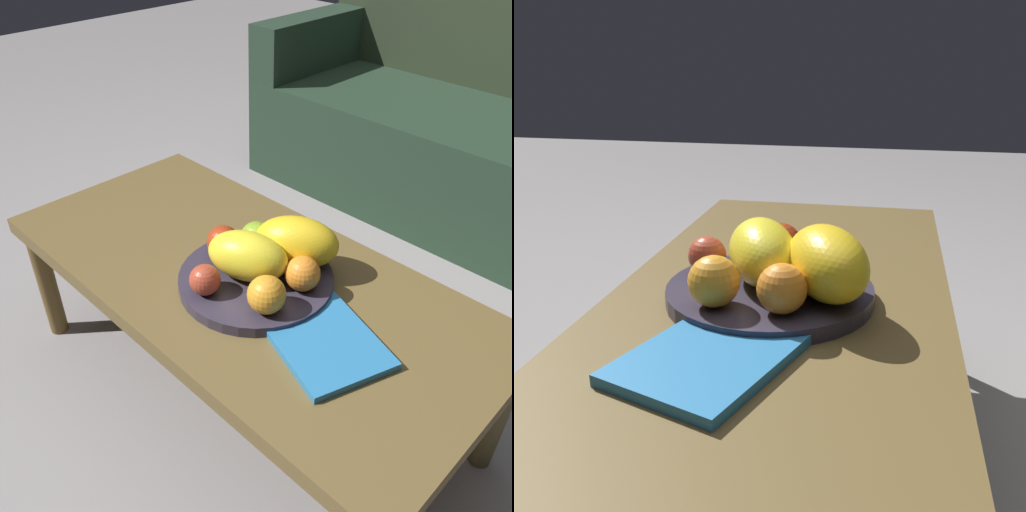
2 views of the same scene
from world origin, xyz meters
TOP-DOWN VIEW (x-y plane):
  - ground_plane at (0.00, 0.00)m, footprint 8.00×8.00m
  - coffee_table at (0.00, 0.00)m, footprint 1.16×0.55m
  - couch at (-0.05, 1.29)m, footprint 1.70×0.70m
  - fruit_bowl at (0.06, -0.01)m, footprint 0.33×0.33m
  - melon_large_front at (0.05, -0.02)m, footprint 0.20×0.16m
  - melon_smaller_beside at (0.09, 0.08)m, footprint 0.21×0.18m
  - orange_front at (0.15, 0.03)m, footprint 0.07×0.07m
  - orange_left at (0.15, -0.07)m, footprint 0.08×0.08m
  - apple_front at (-0.01, 0.05)m, footprint 0.07×0.07m
  - apple_left at (-0.04, -0.01)m, footprint 0.08×0.08m
  - apple_right at (0.03, -0.12)m, footprint 0.06×0.06m
  - banana_bunch at (0.04, 0.03)m, footprint 0.17×0.12m
  - magazine at (0.27, -0.04)m, footprint 0.30×0.25m

SIDE VIEW (x-z plane):
  - ground_plane at x=0.00m, z-range 0.00..0.00m
  - couch at x=-0.05m, z-range -0.15..0.75m
  - coffee_table at x=0.00m, z-range 0.15..0.53m
  - magazine at x=0.27m, z-range 0.38..0.40m
  - fruit_bowl at x=0.06m, z-range 0.38..0.41m
  - banana_bunch at x=0.04m, z-range 0.40..0.46m
  - apple_right at x=0.03m, z-range 0.41..0.47m
  - apple_front at x=-0.01m, z-range 0.41..0.48m
  - orange_front at x=0.15m, z-range 0.41..0.48m
  - apple_left at x=-0.04m, z-range 0.41..0.48m
  - orange_left at x=0.15m, z-range 0.41..0.48m
  - melon_large_front at x=0.05m, z-range 0.41..0.51m
  - melon_smaller_beside at x=0.09m, z-range 0.41..0.52m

